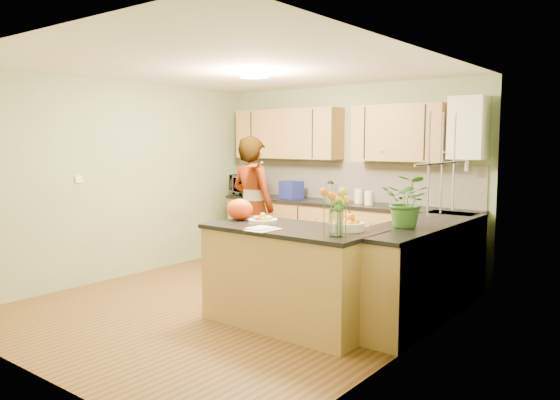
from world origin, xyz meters
The scene contains 28 objects.
floor centered at (0.00, 0.00, 0.00)m, with size 4.50×4.50×0.00m, color brown.
ceiling centered at (0.00, 0.00, 2.50)m, with size 4.00×4.50×0.02m, color white.
wall_back centered at (0.00, 2.25, 1.25)m, with size 4.00×0.02×2.50m, color gray.
wall_front centered at (0.00, -2.25, 1.25)m, with size 4.00×0.02×2.50m, color gray.
wall_left centered at (-2.00, 0.00, 1.25)m, with size 0.02×4.50×2.50m, color gray.
wall_right centered at (2.00, 0.00, 1.25)m, with size 0.02×4.50×2.50m, color gray.
back_counter centered at (0.10, 1.95, 0.47)m, with size 3.64×0.62×0.94m.
right_counter centered at (1.70, 0.85, 0.47)m, with size 0.62×2.24×0.94m.
splashback centered at (0.10, 2.23, 1.20)m, with size 3.60×0.02×0.52m, color white.
upper_cabinets centered at (-0.18, 2.08, 1.85)m, with size 3.20×0.34×0.70m.
boiler centered at (1.70, 2.09, 1.90)m, with size 0.40×0.30×0.86m.
window_right centered at (1.99, 0.60, 1.55)m, with size 0.01×1.30×1.05m.
light_switch centered at (-1.99, -0.60, 1.30)m, with size 0.02×0.09×0.09m, color white.
ceiling_lamp centered at (0.00, 0.30, 2.46)m, with size 0.30×0.30×0.07m.
peninsula_island centered at (0.84, -0.15, 0.47)m, with size 1.65×0.84×0.94m.
fruit_dish centered at (0.49, -0.15, 0.98)m, with size 0.28×0.28×0.10m.
orange_bowl centered at (1.39, 0.00, 1.01)m, with size 0.25×0.25×0.15m.
flower_vase centered at (1.44, -0.33, 1.28)m, with size 0.28×0.28×0.51m.
orange_bag centered at (0.14, -0.10, 1.05)m, with size 0.29×0.24×0.22m, color #EC4B13.
papers centered at (0.74, -0.45, 0.95)m, with size 0.22×0.29×0.01m, color white.
violinist centered at (-0.64, 0.99, 0.91)m, with size 0.66×0.43×1.81m, color tan.
violin centered at (-0.44, 0.77, 1.45)m, with size 0.55×0.22×0.11m, color #581805, non-canonical shape.
microwave centered at (-1.58, 1.95, 1.09)m, with size 0.54×0.37×0.30m, color white.
blue_box centered at (-0.75, 1.96, 1.06)m, with size 0.30×0.22×0.24m, color navy.
kettle centered at (-0.07, 1.94, 1.07)m, with size 0.17×0.17×0.33m.
jar_cream centered at (0.34, 2.00, 1.03)m, with size 0.12×0.12×0.19m, color #F9E9C7.
jar_white centered at (0.52, 1.92, 1.03)m, with size 0.11×0.11×0.18m, color white.
potted_plant centered at (1.70, 0.51, 1.19)m, with size 0.45×0.39×0.50m, color #336822.
Camera 1 is at (3.88, -4.22, 1.75)m, focal length 35.00 mm.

